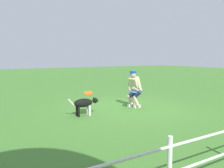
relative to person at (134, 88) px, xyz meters
name	(u,v)px	position (x,y,z in m)	size (l,w,h in m)	color
ground_plane	(130,108)	(0.21, 0.02, -0.70)	(60.00, 60.00, 0.00)	#437A2E
person	(134,88)	(0.00, 0.00, 0.00)	(0.55, 0.66, 1.29)	silver
dog	(85,103)	(2.00, 0.16, -0.32)	(1.01, 0.29, 0.56)	black
frisbee_flying	(88,93)	(1.88, 0.17, -0.01)	(0.26, 0.26, 0.02)	#EF5A12
frisbee_held	(134,92)	(0.25, 0.29, -0.09)	(0.25, 0.25, 0.02)	#308DF2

